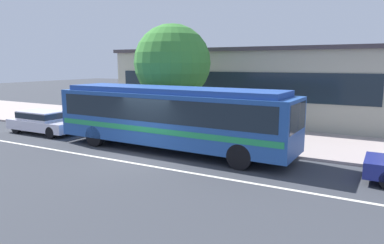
# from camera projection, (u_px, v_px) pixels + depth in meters

# --- Properties ---
(ground_plane) EXTENTS (120.00, 120.00, 0.00)m
(ground_plane) POSITION_uv_depth(u_px,v_px,m) (141.00, 158.00, 15.10)
(ground_plane) COLOR #34373E
(sidewalk_slab) EXTENTS (60.00, 8.00, 0.12)m
(sidewalk_slab) POSITION_uv_depth(u_px,v_px,m) (212.00, 130.00, 21.19)
(sidewalk_slab) COLOR #A29490
(sidewalk_slab) RESTS_ON ground_plane
(lane_stripe_center) EXTENTS (56.00, 0.16, 0.01)m
(lane_stripe_center) POSITION_uv_depth(u_px,v_px,m) (129.00, 162.00, 14.40)
(lane_stripe_center) COLOR silver
(lane_stripe_center) RESTS_ON ground_plane
(transit_bus) EXTENTS (11.54, 2.88, 2.92)m
(transit_bus) POSITION_uv_depth(u_px,v_px,m) (171.00, 114.00, 16.08)
(transit_bus) COLOR #224C96
(transit_bus) RESTS_ON ground_plane
(sedan_behind_bus) EXTENTS (4.44, 1.79, 1.29)m
(sedan_behind_bus) POSITION_uv_depth(u_px,v_px,m) (43.00, 121.00, 20.29)
(sedan_behind_bus) COLOR silver
(sedan_behind_bus) RESTS_ON ground_plane
(pedestrian_waiting_near_sign) EXTENTS (0.47, 0.47, 1.66)m
(pedestrian_waiting_near_sign) POSITION_uv_depth(u_px,v_px,m) (133.00, 116.00, 19.59)
(pedestrian_waiting_near_sign) COLOR #273446
(pedestrian_waiting_near_sign) RESTS_ON sidewalk_slab
(bus_stop_sign) EXTENTS (0.08, 0.44, 2.64)m
(bus_stop_sign) POSITION_uv_depth(u_px,v_px,m) (250.00, 112.00, 16.01)
(bus_stop_sign) COLOR gray
(bus_stop_sign) RESTS_ON sidewalk_slab
(street_tree_near_stop) EXTENTS (4.35, 4.35, 6.07)m
(street_tree_near_stop) POSITION_uv_depth(u_px,v_px,m) (172.00, 63.00, 20.00)
(street_tree_near_stop) COLOR brown
(street_tree_near_stop) RESTS_ON sidewalk_slab
(station_building) EXTENTS (18.70, 7.85, 4.98)m
(station_building) POSITION_uv_depth(u_px,v_px,m) (251.00, 84.00, 25.36)
(station_building) COLOR #A3A192
(station_building) RESTS_ON ground_plane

